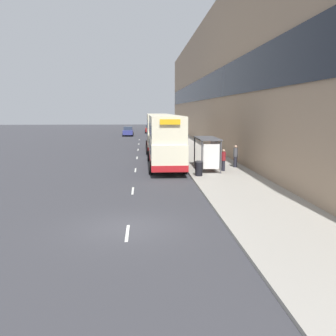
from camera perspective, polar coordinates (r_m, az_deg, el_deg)
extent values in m
plane|color=#38383D|center=(15.52, -6.11, -9.04)|extent=(220.00, 220.00, 0.00)
cube|color=#A39E93|center=(53.79, 2.49, 3.83)|extent=(5.00, 93.00, 0.14)
cube|color=#9E846B|center=(54.29, 6.86, 12.75)|extent=(3.00, 93.00, 17.02)
cube|color=black|center=(53.98, 5.20, 11.89)|extent=(0.12, 89.28, 3.06)
cube|color=silver|center=(14.88, -6.21, -9.81)|extent=(0.12, 2.00, 0.01)
cube|color=silver|center=(22.35, -5.39, -3.46)|extent=(0.12, 2.00, 0.01)
cube|color=silver|center=(29.95, -4.98, -0.31)|extent=(0.12, 2.00, 0.01)
cube|color=silver|center=(37.61, -4.74, 1.56)|extent=(0.12, 2.00, 0.01)
cube|color=silver|center=(45.29, -4.59, 2.79)|extent=(0.12, 2.00, 0.01)
cube|color=silver|center=(53.00, -4.47, 3.67)|extent=(0.12, 2.00, 0.01)
cube|color=silver|center=(60.71, -4.39, 4.33)|extent=(0.12, 2.00, 0.01)
cube|color=#4C4C51|center=(29.24, 5.99, 4.53)|extent=(1.60, 4.20, 0.08)
cylinder|color=#4C4C51|center=(27.29, 5.20, 1.62)|extent=(0.10, 0.10, 2.40)
cylinder|color=#4C4C51|center=(31.22, 4.06, 2.54)|extent=(0.10, 0.10, 2.40)
cylinder|color=#4C4C51|center=(27.54, 8.08, 1.63)|extent=(0.10, 0.10, 2.40)
cylinder|color=#4C4C51|center=(31.44, 6.59, 2.55)|extent=(0.10, 0.10, 2.40)
cube|color=#99A8B2|center=(29.47, 7.24, 2.35)|extent=(0.04, 3.68, 1.92)
cube|color=white|center=(27.46, 6.63, 1.74)|extent=(1.19, 0.10, 1.82)
cube|color=maroon|center=(29.50, 6.39, 0.67)|extent=(0.36, 2.80, 0.08)
cube|color=beige|center=(31.16, -0.41, 2.71)|extent=(2.55, 11.11, 1.85)
cube|color=beige|center=(31.02, -0.41, 6.20)|extent=(2.50, 10.78, 1.95)
cube|color=#B2191E|center=(31.24, -0.41, 1.43)|extent=(2.58, 11.17, 0.45)
cube|color=#2D3847|center=(31.12, -0.41, 3.39)|extent=(2.58, 10.44, 0.81)
cube|color=#2D3847|center=(31.02, -0.41, 6.02)|extent=(2.55, 10.44, 0.94)
cube|color=yellow|center=(25.47, 0.32, 7.03)|extent=(1.40, 0.08, 0.36)
cylinder|color=black|center=(34.97, -2.86, 1.84)|extent=(0.30, 1.00, 1.00)
cylinder|color=black|center=(35.10, 1.31, 1.88)|extent=(0.30, 1.00, 1.00)
cylinder|color=black|center=(27.82, -2.61, 0.04)|extent=(0.30, 1.00, 1.00)
cylinder|color=black|center=(27.98, 2.61, 0.09)|extent=(0.30, 1.00, 1.00)
cube|color=beige|center=(43.33, -1.48, 4.43)|extent=(2.55, 10.27, 1.85)
cube|color=beige|center=(43.23, -1.49, 6.94)|extent=(2.50, 9.97, 1.95)
cube|color=#B2191E|center=(43.39, -1.48, 3.51)|extent=(2.58, 10.33, 0.45)
cube|color=#2D3847|center=(43.30, -1.48, 4.92)|extent=(2.58, 9.66, 0.81)
cube|color=#2D3847|center=(43.23, -1.49, 6.81)|extent=(2.55, 9.66, 0.94)
cube|color=yellow|center=(38.10, -1.19, 7.63)|extent=(1.40, 0.08, 0.36)
cylinder|color=black|center=(46.86, -3.21, 3.62)|extent=(0.30, 1.00, 1.00)
cylinder|color=black|center=(46.95, -0.09, 3.64)|extent=(0.30, 1.00, 1.00)
cylinder|color=black|center=(40.21, -3.11, 2.75)|extent=(0.30, 1.00, 1.00)
cylinder|color=black|center=(40.32, 0.52, 2.78)|extent=(0.30, 1.00, 1.00)
cube|color=maroon|center=(78.51, -2.77, 5.86)|extent=(1.87, 4.37, 0.78)
cube|color=#2D3847|center=(78.26, -2.77, 6.37)|extent=(1.64, 2.10, 0.64)
cylinder|color=black|center=(79.87, -3.46, 5.63)|extent=(0.20, 0.60, 0.60)
cylinder|color=black|center=(79.90, -2.11, 5.64)|extent=(0.20, 0.60, 0.60)
cylinder|color=black|center=(77.16, -3.45, 5.51)|extent=(0.20, 0.60, 0.60)
cylinder|color=black|center=(77.20, -2.05, 5.52)|extent=(0.20, 0.60, 0.60)
cube|color=black|center=(58.80, -2.16, 4.88)|extent=(1.77, 4.02, 0.80)
cube|color=#2D3847|center=(58.56, -2.16, 5.57)|extent=(1.56, 1.93, 0.65)
cylinder|color=black|center=(60.06, -3.04, 4.57)|extent=(0.20, 0.60, 0.60)
cylinder|color=black|center=(60.11, -1.35, 4.59)|extent=(0.20, 0.60, 0.60)
cylinder|color=black|center=(57.57, -3.01, 4.39)|extent=(0.20, 0.60, 0.60)
cylinder|color=black|center=(57.62, -1.24, 4.40)|extent=(0.20, 0.60, 0.60)
cube|color=navy|center=(69.74, -6.10, 5.45)|extent=(1.78, 4.33, 0.78)
cube|color=#2D3847|center=(69.92, -6.11, 6.04)|extent=(1.57, 2.08, 0.64)
cylinder|color=black|center=(68.40, -5.40, 5.07)|extent=(0.20, 0.60, 0.60)
cylinder|color=black|center=(68.47, -6.89, 5.05)|extent=(0.20, 0.60, 0.60)
cylinder|color=black|center=(71.07, -5.34, 5.21)|extent=(0.20, 0.60, 0.60)
cylinder|color=black|center=(71.15, -6.78, 5.19)|extent=(0.20, 0.60, 0.60)
cylinder|color=#23232D|center=(28.88, 8.43, 0.35)|extent=(0.27, 0.27, 0.79)
cylinder|color=maroon|center=(28.78, 8.46, 1.77)|extent=(0.33, 0.33, 0.66)
sphere|color=tan|center=(28.73, 8.48, 2.64)|extent=(0.21, 0.21, 0.21)
cylinder|color=#23232D|center=(30.91, 10.23, 0.91)|extent=(0.29, 0.29, 0.85)
cylinder|color=#4C4C51|center=(30.81, 10.26, 2.35)|extent=(0.35, 0.35, 0.71)
sphere|color=tan|center=(30.76, 10.29, 3.22)|extent=(0.23, 0.23, 0.23)
cylinder|color=black|center=(26.51, 4.71, -0.17)|extent=(0.52, 0.52, 0.95)
cylinder|color=#2D2D33|center=(26.44, 4.73, 0.95)|extent=(0.55, 0.55, 0.10)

